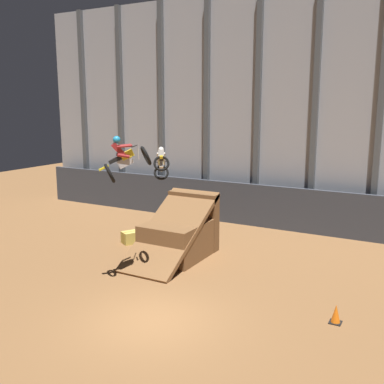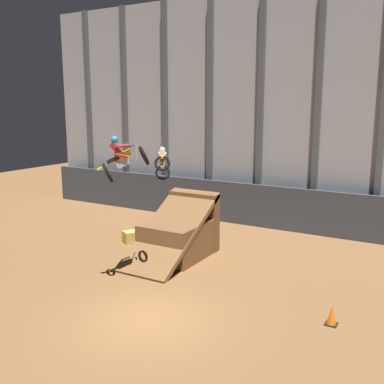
% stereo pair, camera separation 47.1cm
% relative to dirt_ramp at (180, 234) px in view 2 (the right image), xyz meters
% --- Properties ---
extents(ground_plane, '(60.00, 60.00, 0.00)m').
position_rel_dirt_ramp_xyz_m(ground_plane, '(2.33, -5.65, -0.94)').
color(ground_plane, brown).
extents(arena_back_wall, '(32.00, 0.40, 12.34)m').
position_rel_dirt_ramp_xyz_m(arena_back_wall, '(2.33, 6.94, 5.23)').
color(arena_back_wall, '#A3A8B2').
rests_on(arena_back_wall, ground_plane).
extents(lower_barrier, '(31.36, 0.20, 2.28)m').
position_rel_dirt_ramp_xyz_m(lower_barrier, '(2.33, 6.05, 0.20)').
color(lower_barrier, '#383D47').
rests_on(lower_barrier, ground_plane).
extents(dirt_ramp, '(2.38, 4.54, 2.75)m').
position_rel_dirt_ramp_xyz_m(dirt_ramp, '(0.00, 0.00, 0.00)').
color(dirt_ramp, brown).
rests_on(dirt_ramp, ground_plane).
extents(rider_bike_left_air, '(1.53, 1.80, 1.67)m').
position_rel_dirt_ramp_xyz_m(rider_bike_left_air, '(-1.91, 1.50, 2.79)').
color(rider_bike_left_air, black).
extents(rider_bike_right_air, '(1.71, 1.69, 1.68)m').
position_rel_dirt_ramp_xyz_m(rider_bike_right_air, '(-0.07, -3.69, 3.66)').
color(rider_bike_right_air, black).
extents(traffic_cone_near_ramp, '(0.36, 0.36, 0.58)m').
position_rel_dirt_ramp_xyz_m(traffic_cone_near_ramp, '(7.22, -3.11, -0.66)').
color(traffic_cone_near_ramp, black).
rests_on(traffic_cone_near_ramp, ground_plane).
extents(hay_bale_trackside, '(0.96, 1.08, 0.57)m').
position_rel_dirt_ramp_xyz_m(hay_bale_trackside, '(-2.89, 0.38, -0.66)').
color(hay_bale_trackside, '#CCB751').
rests_on(hay_bale_trackside, ground_plane).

